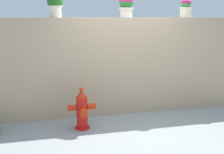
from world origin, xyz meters
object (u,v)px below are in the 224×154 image
object	(u,v)px
potted_plant_3	(186,8)
fire_hydrant	(82,110)
potted_plant_2	(126,5)
potted_plant_1	(55,3)

from	to	relation	value
potted_plant_3	fire_hydrant	xyz separation A→B (m)	(-2.43, -0.79, -1.89)
potted_plant_2	potted_plant_3	xyz separation A→B (m)	(1.36, -0.00, -0.05)
potted_plant_2	potted_plant_3	size ratio (longest dim) A/B	1.13
potted_plant_1	potted_plant_2	world-z (taller)	potted_plant_1
potted_plant_3	fire_hydrant	world-z (taller)	potted_plant_3
potted_plant_1	potted_plant_2	distance (m)	1.45
potted_plant_2	potted_plant_3	distance (m)	1.36
potted_plant_3	fire_hydrant	bearing A→B (deg)	-161.93
potted_plant_2	fire_hydrant	world-z (taller)	potted_plant_2
potted_plant_1	potted_plant_2	xyz separation A→B (m)	(1.45, 0.01, -0.03)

